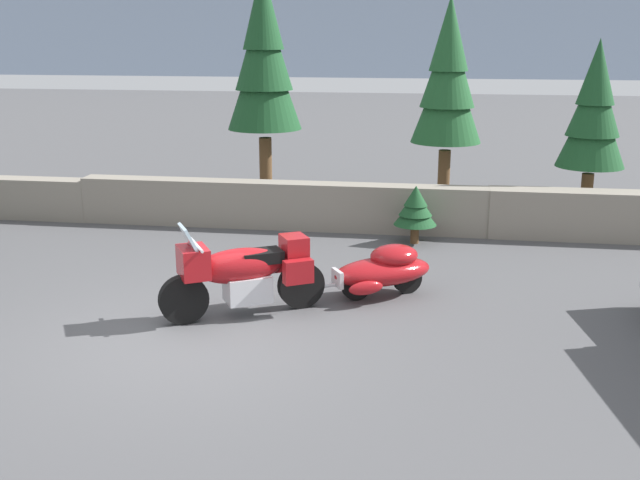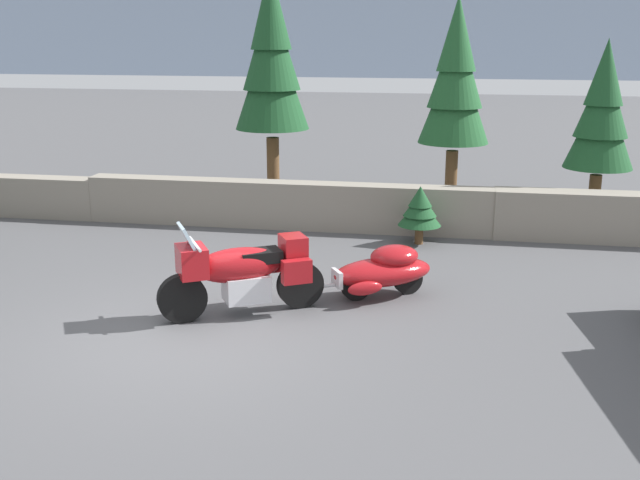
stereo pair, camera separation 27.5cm
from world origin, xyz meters
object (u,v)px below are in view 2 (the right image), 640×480
pine_tree_tall (271,57)px  pine_tree_secondary (602,111)px  touring_motorcycle (242,271)px  car_shaped_trailer (383,270)px  pine_tree_far_right (456,78)px

pine_tree_tall → pine_tree_secondary: size_ratio=1.41×
pine_tree_secondary → touring_motorcycle: bearing=-132.8°
touring_motorcycle → pine_tree_secondary: pine_tree_secondary is taller
touring_motorcycle → car_shaped_trailer: (1.81, 1.06, -0.21)m
car_shaped_trailer → pine_tree_far_right: bearing=81.6°
touring_motorcycle → pine_tree_tall: 7.52m
car_shaped_trailer → pine_tree_far_right: (0.87, 5.88, 2.39)m
car_shaped_trailer → pine_tree_tall: bearing=117.5°
pine_tree_tall → touring_motorcycle: bearing=-79.8°
pine_tree_tall → pine_tree_secondary: (6.72, -1.05, -0.93)m
car_shaped_trailer → pine_tree_far_right: 6.40m
pine_tree_tall → pine_tree_far_right: bearing=-0.3°
pine_tree_tall → pine_tree_far_right: (3.93, -0.02, -0.40)m
pine_tree_secondary → pine_tree_far_right: pine_tree_far_right is taller
touring_motorcycle → pine_tree_secondary: (5.47, 5.91, 1.65)m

